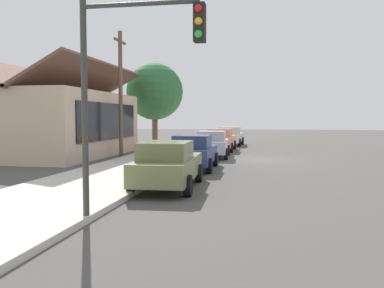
# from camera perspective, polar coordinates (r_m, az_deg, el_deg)

# --- Properties ---
(ground_plane) EXTENTS (120.00, 120.00, 0.00)m
(ground_plane) POSITION_cam_1_polar(r_m,az_deg,el_deg) (23.52, 9.28, -2.15)
(ground_plane) COLOR #4C4947
(sidewalk_curb) EXTENTS (60.00, 4.20, 0.16)m
(sidewalk_curb) POSITION_cam_1_polar(r_m,az_deg,el_deg) (24.26, -4.06, -1.75)
(sidewalk_curb) COLOR beige
(sidewalk_curb) RESTS_ON ground
(car_olive) EXTENTS (4.68, 2.10, 1.59)m
(car_olive) POSITION_cam_1_polar(r_m,az_deg,el_deg) (13.71, -3.35, -2.84)
(car_olive) COLOR olive
(car_olive) RESTS_ON ground
(car_navy) EXTENTS (4.39, 2.03, 1.59)m
(car_navy) POSITION_cam_1_polar(r_m,az_deg,el_deg) (18.72, 0.24, -1.09)
(car_navy) COLOR navy
(car_navy) RESTS_ON ground
(car_silver) EXTENTS (4.60, 2.12, 1.59)m
(car_silver) POSITION_cam_1_polar(r_m,az_deg,el_deg) (24.36, 2.85, 0.01)
(car_silver) COLOR silver
(car_silver) RESTS_ON ground
(car_coral) EXTENTS (4.78, 2.05, 1.59)m
(car_coral) POSITION_cam_1_polar(r_m,az_deg,el_deg) (29.40, 3.95, 0.64)
(car_coral) COLOR #EA8C75
(car_coral) RESTS_ON ground
(car_ivory) EXTENTS (4.47, 2.15, 1.59)m
(car_ivory) POSITION_cam_1_polar(r_m,az_deg,el_deg) (35.08, 5.34, 1.12)
(car_ivory) COLOR silver
(car_ivory) RESTS_ON ground
(storefront_building) EXTENTS (11.69, 6.33, 5.64)m
(storefront_building) POSITION_cam_1_polar(r_m,az_deg,el_deg) (26.56, -17.51, 2.90)
(storefront_building) COLOR #CCB293
(storefront_building) RESTS_ON ground
(shade_tree) EXTENTS (4.48, 4.48, 6.69)m
(shade_tree) POSITION_cam_1_polar(r_m,az_deg,el_deg) (32.86, -5.22, 7.25)
(shade_tree) COLOR brown
(shade_tree) RESTS_ON ground
(traffic_light_main) EXTENTS (0.37, 2.79, 5.20)m
(traffic_light_main) POSITION_cam_1_polar(r_m,az_deg,el_deg) (9.13, -8.70, 10.70)
(traffic_light_main) COLOR #383833
(traffic_light_main) RESTS_ON ground
(utility_pole_wooden) EXTENTS (1.80, 0.24, 7.50)m
(utility_pole_wooden) POSITION_cam_1_polar(r_m,az_deg,el_deg) (25.01, -9.91, 7.19)
(utility_pole_wooden) COLOR brown
(utility_pole_wooden) RESTS_ON ground
(fire_hydrant_red) EXTENTS (0.22, 0.22, 0.71)m
(fire_hydrant_red) POSITION_cam_1_polar(r_m,az_deg,el_deg) (28.22, 0.90, -0.13)
(fire_hydrant_red) COLOR red
(fire_hydrant_red) RESTS_ON sidewalk_curb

